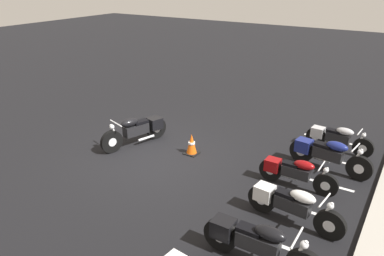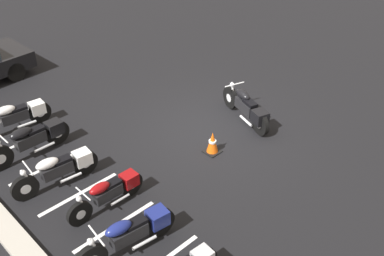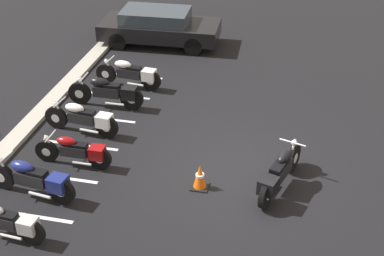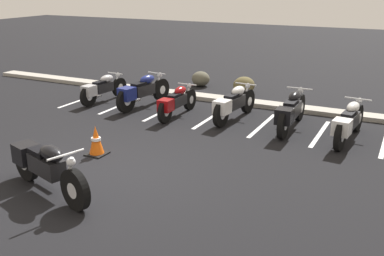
% 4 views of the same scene
% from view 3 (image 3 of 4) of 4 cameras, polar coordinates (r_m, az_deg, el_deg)
% --- Properties ---
extents(ground, '(60.00, 60.00, 0.00)m').
position_cam_3_polar(ground, '(12.98, 4.90, -4.78)').
color(ground, black).
extents(motorcycle_black_featured, '(2.22, 0.96, 0.90)m').
position_cam_3_polar(motorcycle_black_featured, '(12.28, 9.27, -4.71)').
color(motorcycle_black_featured, black).
rests_on(motorcycle_black_featured, ground).
extents(parked_bike_0, '(0.55, 1.97, 0.77)m').
position_cam_3_polar(parked_bike_0, '(11.57, -19.33, -9.41)').
color(parked_bike_0, black).
rests_on(parked_bike_0, ground).
extents(parked_bike_1, '(0.69, 2.24, 0.88)m').
position_cam_3_polar(parked_bike_1, '(12.44, -16.49, -5.29)').
color(parked_bike_1, black).
rests_on(parked_bike_1, ground).
extents(parked_bike_2, '(0.55, 1.97, 0.78)m').
position_cam_3_polar(parked_bike_2, '(13.26, -12.23, -2.43)').
color(parked_bike_2, black).
rests_on(parked_bike_2, ground).
extents(parked_bike_3, '(0.63, 2.16, 0.85)m').
position_cam_3_polar(parked_bike_3, '(14.50, -11.42, 1.00)').
color(parked_bike_3, black).
rests_on(parked_bike_3, ground).
extents(parked_bike_4, '(0.64, 2.28, 0.90)m').
position_cam_3_polar(parked_bike_4, '(15.67, -8.85, 3.81)').
color(parked_bike_4, black).
rests_on(parked_bike_4, ground).
extents(parked_bike_5, '(0.64, 2.17, 0.85)m').
position_cam_3_polar(parked_bike_5, '(16.74, -6.51, 5.77)').
color(parked_bike_5, black).
rests_on(parked_bike_5, ground).
extents(car_black, '(2.00, 4.38, 1.29)m').
position_cam_3_polar(car_black, '(19.83, -3.56, 10.79)').
color(car_black, black).
rests_on(car_black, ground).
extents(concrete_curb, '(18.00, 0.50, 0.12)m').
position_cam_3_polar(concrete_curb, '(14.74, -18.55, -1.35)').
color(concrete_curb, '#A8A399').
rests_on(concrete_curb, ground).
extents(traffic_cone, '(0.40, 0.40, 0.62)m').
position_cam_3_polar(traffic_cone, '(12.30, 0.85, -5.24)').
color(traffic_cone, black).
rests_on(traffic_cone, ground).
extents(stall_line_1, '(0.10, 2.10, 0.00)m').
position_cam_3_polar(stall_line_1, '(12.24, -17.12, -8.89)').
color(stall_line_1, white).
rests_on(stall_line_1, ground).
extents(stall_line_2, '(0.10, 2.10, 0.00)m').
position_cam_3_polar(stall_line_2, '(13.20, -14.29, -5.08)').
color(stall_line_2, white).
rests_on(stall_line_2, ground).
extents(stall_line_3, '(0.10, 2.10, 0.00)m').
position_cam_3_polar(stall_line_3, '(14.24, -11.88, -1.79)').
color(stall_line_3, white).
rests_on(stall_line_3, ground).
extents(stall_line_4, '(0.10, 2.10, 0.00)m').
position_cam_3_polar(stall_line_4, '(15.34, -9.82, 1.04)').
color(stall_line_4, white).
rests_on(stall_line_4, ground).
extents(stall_line_5, '(0.10, 2.10, 0.00)m').
position_cam_3_polar(stall_line_5, '(16.49, -8.03, 3.48)').
color(stall_line_5, white).
rests_on(stall_line_5, ground).
extents(stall_line_6, '(0.10, 2.10, 0.00)m').
position_cam_3_polar(stall_line_6, '(17.68, -6.48, 5.60)').
color(stall_line_6, white).
rests_on(stall_line_6, ground).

